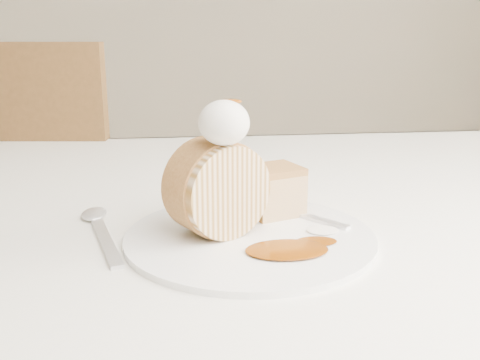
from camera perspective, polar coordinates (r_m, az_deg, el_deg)
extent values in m
cube|color=white|center=(0.79, 3.12, -2.69)|extent=(1.40, 0.90, 0.04)
cube|color=white|center=(1.25, -0.36, -1.58)|extent=(1.40, 0.01, 0.28)
cube|color=brown|center=(1.54, -19.68, -4.94)|extent=(0.50, 0.50, 0.04)
cube|color=brown|center=(1.29, -23.65, 2.72)|extent=(0.45, 0.09, 0.47)
cylinder|color=brown|center=(1.76, -10.80, -10.30)|extent=(0.04, 0.04, 0.44)
cylinder|color=brown|center=(1.87, -22.74, -9.69)|extent=(0.04, 0.04, 0.44)
cylinder|color=brown|center=(1.43, -13.70, -17.04)|extent=(0.04, 0.04, 0.44)
cylinder|color=white|center=(0.61, 1.05, -6.07)|extent=(0.36, 0.36, 0.01)
cylinder|color=beige|center=(0.60, -2.40, -0.91)|extent=(0.12, 0.10, 0.10)
cube|color=#A6763E|center=(0.67, 3.60, -1.44)|extent=(0.08, 0.08, 0.05)
ellipsoid|color=white|center=(0.56, -1.71, 6.12)|extent=(0.05, 0.05, 0.05)
ellipsoid|color=#6C3004|center=(0.57, -1.16, 8.97)|extent=(0.03, 0.02, 0.01)
cube|color=silver|center=(0.66, 7.07, -3.85)|extent=(0.13, 0.14, 0.00)
cube|color=silver|center=(0.62, -14.08, -6.41)|extent=(0.08, 0.18, 0.00)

